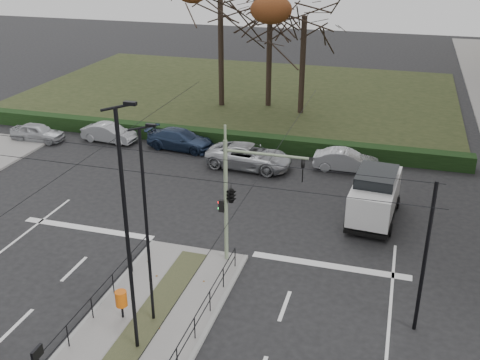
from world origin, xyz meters
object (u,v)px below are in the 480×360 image
(streetlamp_median_near, at_px, (128,234))
(bare_tree_near, at_px, (304,23))
(parked_car_first, at_px, (38,132))
(litter_bin, at_px, (121,299))
(info_panel, at_px, (38,359))
(white_van, at_px, (375,194))
(parked_car_third, at_px, (181,139))
(parked_car_fifth, at_px, (346,161))
(bare_tree_center, at_px, (270,11))
(traffic_light, at_px, (233,193))
(parked_car_second, at_px, (109,133))
(streetlamp_median_far, at_px, (147,227))
(parked_car_fourth, at_px, (249,156))

(streetlamp_median_near, bearing_deg, bare_tree_near, 89.58)
(streetlamp_median_near, height_order, bare_tree_near, bare_tree_near)
(parked_car_first, bearing_deg, streetlamp_median_near, -139.62)
(litter_bin, relative_size, info_panel, 0.60)
(white_van, bearing_deg, parked_car_third, 153.54)
(parked_car_fifth, bearing_deg, bare_tree_center, 32.16)
(traffic_light, bearing_deg, parked_car_third, 121.01)
(parked_car_fifth, bearing_deg, bare_tree_near, 23.38)
(litter_bin, bearing_deg, parked_car_fifth, 69.52)
(parked_car_second, bearing_deg, streetlamp_median_far, -142.73)
(streetlamp_median_near, xyz_separation_m, parked_car_fifth, (5.11, 18.42, -4.02))
(streetlamp_median_near, relative_size, parked_car_first, 2.36)
(litter_bin, height_order, bare_tree_center, bare_tree_center)
(parked_car_fourth, xyz_separation_m, white_van, (7.92, -4.75, 0.61))
(info_panel, xyz_separation_m, bare_tree_near, (1.99, 32.24, 5.49))
(info_panel, distance_m, white_van, 17.83)
(parked_car_third, bearing_deg, streetlamp_median_far, -155.45)
(traffic_light, height_order, streetlamp_median_near, streetlamp_median_near)
(streetlamp_median_near, distance_m, parked_car_fourth, 17.67)
(parked_car_third, height_order, white_van, white_van)
(parked_car_second, distance_m, bare_tree_center, 16.10)
(bare_tree_near, bearing_deg, parked_car_fifth, -65.78)
(traffic_light, distance_m, streetlamp_median_near, 6.73)
(parked_car_first, distance_m, bare_tree_near, 21.15)
(parked_car_second, relative_size, parked_car_fifth, 0.98)
(parked_car_fourth, bearing_deg, litter_bin, -178.09)
(parked_car_third, relative_size, bare_tree_near, 0.46)
(bare_tree_near, bearing_deg, streetlamp_median_near, -90.42)
(parked_car_first, distance_m, parked_car_third, 10.29)
(parked_car_second, distance_m, white_van, 19.66)
(traffic_light, distance_m, streetlamp_median_far, 5.16)
(litter_bin, xyz_separation_m, streetlamp_median_far, (1.16, 0.25, 3.11))
(streetlamp_median_far, relative_size, bare_tree_near, 0.77)
(streetlamp_median_far, distance_m, bare_tree_near, 27.88)
(info_panel, height_order, parked_car_fifth, info_panel)
(info_panel, relative_size, parked_car_fifth, 0.48)
(parked_car_second, bearing_deg, traffic_light, -129.83)
(parked_car_fourth, xyz_separation_m, bare_tree_center, (-2.04, 13.35, 7.05))
(traffic_light, relative_size, parked_car_fifth, 1.41)
(traffic_light, height_order, parked_car_third, traffic_light)
(parked_car_fourth, bearing_deg, info_panel, -179.13)
(streetlamp_median_near, xyz_separation_m, parked_car_third, (-6.03, 19.04, -3.99))
(parked_car_first, height_order, bare_tree_center, bare_tree_center)
(streetlamp_median_near, relative_size, bare_tree_near, 0.88)
(parked_car_first, relative_size, bare_tree_center, 0.34)
(parked_car_third, bearing_deg, litter_bin, -159.15)
(parked_car_first, xyz_separation_m, white_van, (23.41, -5.21, 0.70))
(info_panel, relative_size, parked_car_first, 0.51)
(parked_car_first, bearing_deg, info_panel, -147.15)
(streetlamp_median_near, height_order, parked_car_second, streetlamp_median_near)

